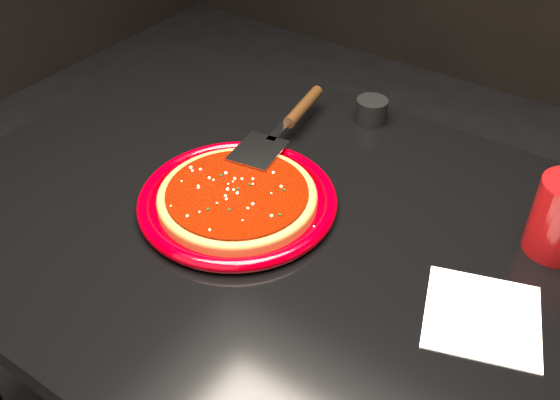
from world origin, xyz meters
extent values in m
cube|color=black|center=(0.00, 0.00, 0.38)|extent=(1.20, 0.80, 0.75)
cylinder|color=#7A0007|center=(-0.12, -0.01, 0.76)|extent=(0.41, 0.41, 0.02)
cylinder|color=brown|center=(-0.12, -0.01, 0.77)|extent=(0.33, 0.33, 0.01)
torus|color=brown|center=(-0.12, -0.01, 0.77)|extent=(0.33, 0.33, 0.02)
cylinder|color=#600E00|center=(-0.12, -0.01, 0.78)|extent=(0.29, 0.29, 0.01)
cube|color=white|center=(0.28, -0.01, 0.75)|extent=(0.18, 0.18, 0.00)
cylinder|color=black|center=(-0.07, 0.33, 0.77)|extent=(0.07, 0.07, 0.05)
camera|label=1|loc=(0.36, -0.60, 1.38)|focal=40.00mm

